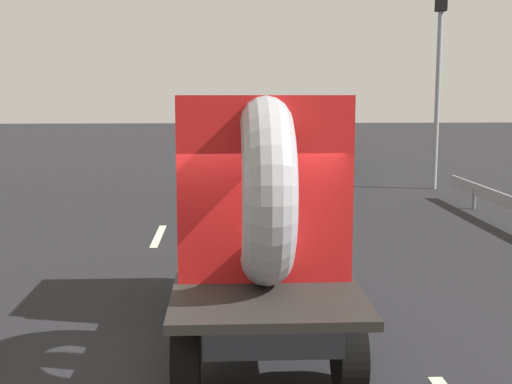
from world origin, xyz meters
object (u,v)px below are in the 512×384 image
at_px(distant_sedan, 324,149).
at_px(traffic_light, 439,58).
at_px(flatbed_truck, 258,213).
at_px(oncoming_car, 314,136).

relative_size(distant_sedan, traffic_light, 0.66).
distance_m(flatbed_truck, traffic_light, 14.47).
relative_size(traffic_light, oncoming_car, 1.63).
height_order(distant_sedan, oncoming_car, distant_sedan).
relative_size(flatbed_truck, distant_sedan, 1.11).
bearing_deg(traffic_light, distant_sedan, 112.05).
distance_m(distant_sedan, traffic_light, 7.90).
bearing_deg(flatbed_truck, traffic_light, 63.08).
xyz_separation_m(flatbed_truck, traffic_light, (6.44, 12.69, 2.65)).
bearing_deg(traffic_light, flatbed_truck, -116.92).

